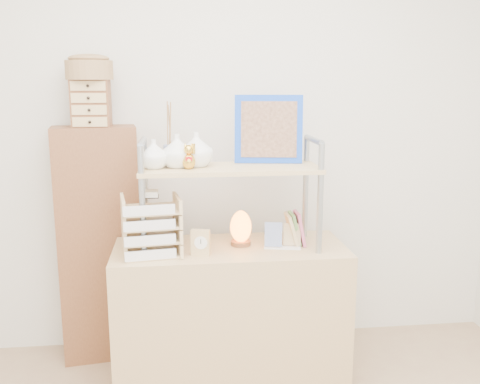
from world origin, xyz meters
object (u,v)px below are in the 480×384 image
object	(u,v)px
desk	(230,314)
letter_tray	(151,229)
salt_lamp	(241,228)
cabinet	(100,244)

from	to	relation	value
desk	letter_tray	xyz separation A→B (m)	(-0.40, -0.07, 0.50)
desk	salt_lamp	xyz separation A→B (m)	(0.06, 0.03, 0.47)
cabinet	salt_lamp	distance (m)	0.86
cabinet	salt_lamp	size ratio (longest dim) A/B	7.28
salt_lamp	cabinet	bearing A→B (deg)	156.09
cabinet	letter_tray	world-z (taller)	cabinet
desk	salt_lamp	size ratio (longest dim) A/B	6.47
letter_tray	salt_lamp	distance (m)	0.47
salt_lamp	letter_tray	bearing A→B (deg)	-167.74
cabinet	salt_lamp	xyz separation A→B (m)	(0.77, -0.34, 0.17)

